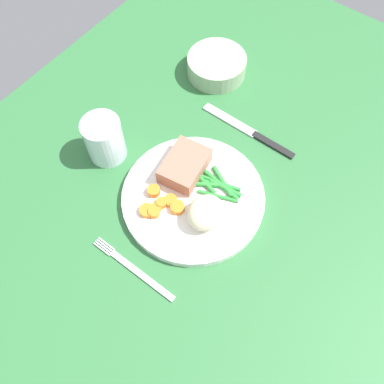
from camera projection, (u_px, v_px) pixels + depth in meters
dining_table at (203, 190)px, 76.36cm from camera, size 120.00×90.00×2.00cm
dinner_plate at (192, 197)px, 73.65cm from camera, size 25.15×25.15×1.60cm
meat_portion at (186, 165)px, 73.87cm from camera, size 9.89×7.91×3.41cm
mashed_potatoes at (206, 213)px, 68.84cm from camera, size 6.71×5.94×4.44cm
carrot_slices at (160, 204)px, 71.42cm from camera, size 6.46×7.65×1.30cm
green_beans at (217, 185)px, 73.43cm from camera, size 6.34×9.71×0.88cm
fork at (134, 269)px, 67.97cm from camera, size 1.44×16.60×0.40cm
knife at (250, 132)px, 81.13cm from camera, size 1.70×20.50×0.64cm
water_glass at (105, 141)px, 75.80cm from camera, size 7.06×7.06×8.72cm
salad_bowl at (217, 65)px, 86.72cm from camera, size 12.27×12.27×4.13cm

